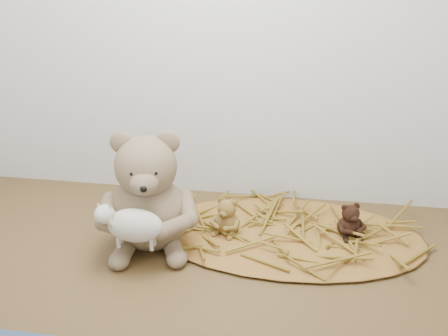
% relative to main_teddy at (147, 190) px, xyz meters
% --- Properties ---
extents(alcove_shell, '(1.20, 0.60, 0.90)m').
position_rel_main_teddy_xyz_m(alcove_shell, '(0.09, 0.04, 0.33)').
color(alcove_shell, '#453018').
rests_on(alcove_shell, ground).
extents(straw_bed, '(0.56, 0.33, 0.01)m').
position_rel_main_teddy_xyz_m(straw_bed, '(0.27, 0.07, -0.12)').
color(straw_bed, brown).
rests_on(straw_bed, shelf_floor).
extents(main_teddy, '(0.24, 0.24, 0.24)m').
position_rel_main_teddy_xyz_m(main_teddy, '(0.00, 0.00, 0.00)').
color(main_teddy, '#847051').
rests_on(main_teddy, shelf_floor).
extents(toy_lamb, '(0.14, 0.08, 0.09)m').
position_rel_main_teddy_xyz_m(toy_lamb, '(0.00, -0.09, -0.03)').
color(toy_lamb, silver).
rests_on(toy_lamb, main_teddy).
extents(mini_teddy_tan, '(0.08, 0.08, 0.08)m').
position_rel_main_teddy_xyz_m(mini_teddy_tan, '(0.15, 0.05, -0.07)').
color(mini_teddy_tan, olive).
rests_on(mini_teddy_tan, straw_bed).
extents(mini_teddy_brown, '(0.08, 0.08, 0.07)m').
position_rel_main_teddy_xyz_m(mini_teddy_brown, '(0.39, 0.08, -0.07)').
color(mini_teddy_brown, black).
rests_on(mini_teddy_brown, straw_bed).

